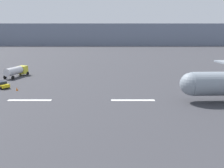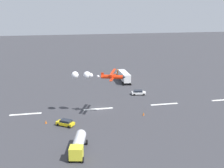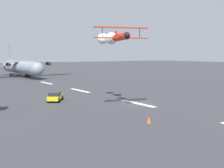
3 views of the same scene
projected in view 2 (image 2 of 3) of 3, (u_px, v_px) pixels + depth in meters
The scene contains 12 objects.
ground_plane at pixel (98, 109), 77.85m from camera, with size 440.00×440.00×0.00m, color #38383D.
runway_stripe_1 at pixel (224, 100), 85.43m from camera, with size 8.00×0.90×0.01m, color white.
runway_stripe_2 at pixel (164, 104), 81.64m from camera, with size 8.00×0.90×0.01m, color white.
runway_stripe_3 at pixel (98, 109), 77.85m from camera, with size 8.00×0.90×0.01m, color white.
runway_stripe_4 at pixel (26, 114), 74.06m from camera, with size 8.00×0.90×0.01m, color white.
stunt_biplane_red at pixel (93, 76), 71.46m from camera, with size 13.07×7.43×2.07m.
semi_truck_orange at pixel (123, 75), 106.62m from camera, with size 3.22×14.62×3.70m.
fuel_tanker_truck at pixel (78, 144), 53.93m from camera, with size 4.42×8.53×2.90m.
followme_car_yellow at pixel (138, 92), 90.14m from camera, with size 4.58×2.59×1.52m.
airport_staff_sedan at pixel (66, 123), 66.51m from camera, with size 4.46×3.90×1.52m.
traffic_cone_near at pixel (143, 114), 73.16m from camera, with size 0.44×0.44×0.75m, color orange.
traffic_cone_far at pixel (46, 122), 68.02m from camera, with size 0.44×0.44×0.75m, color orange.
Camera 2 is at (11.52, 72.63, 26.70)m, focal length 46.08 mm.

